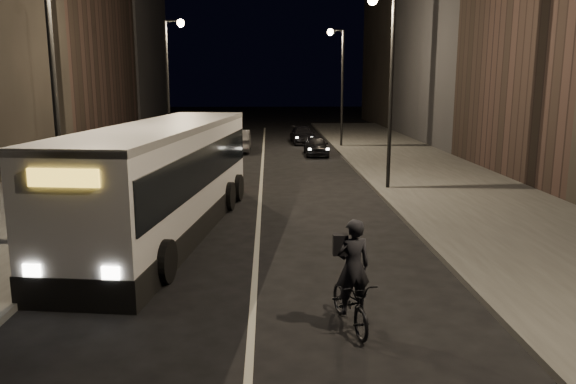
{
  "coord_description": "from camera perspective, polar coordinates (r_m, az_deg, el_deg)",
  "views": [
    {
      "loc": [
        0.36,
        -12.1,
        4.82
      ],
      "look_at": [
        0.94,
        4.43,
        1.5
      ],
      "focal_mm": 35.0,
      "sensor_mm": 36.0,
      "label": 1
    }
  ],
  "objects": [
    {
      "name": "streetlight_right_mid",
      "position": [
        24.61,
        9.89,
        12.45
      ],
      "size": [
        1.2,
        0.44,
        8.12
      ],
      "color": "black",
      "rests_on": "sidewalk_right"
    },
    {
      "name": "streetlight_right_far",
      "position": [
        40.41,
        5.18,
        12.08
      ],
      "size": [
        1.2,
        0.44,
        8.12
      ],
      "color": "black",
      "rests_on": "sidewalk_right"
    },
    {
      "name": "city_bus",
      "position": [
        18.15,
        -12.37,
        1.78
      ],
      "size": [
        4.37,
        13.07,
        3.46
      ],
      "rotation": [
        0.0,
        0.0,
        -0.13
      ],
      "color": "silver",
      "rests_on": "ground"
    },
    {
      "name": "sidewalk_right",
      "position": [
        27.75,
        15.09,
        1.12
      ],
      "size": [
        7.0,
        70.0,
        0.16
      ],
      "primitive_type": "cube",
      "color": "#363634",
      "rests_on": "ground"
    },
    {
      "name": "ground",
      "position": [
        13.03,
        -3.5,
        -10.39
      ],
      "size": [
        180.0,
        180.0,
        0.0
      ],
      "primitive_type": "plane",
      "color": "black",
      "rests_on": "ground"
    },
    {
      "name": "streetlight_left_near",
      "position": [
        17.08,
        -22.0,
        12.36
      ],
      "size": [
        1.2,
        0.44,
        8.12
      ],
      "color": "black",
      "rests_on": "sidewalk_left"
    },
    {
      "name": "car_near",
      "position": [
        36.36,
        2.86,
        4.71
      ],
      "size": [
        1.48,
        3.64,
        1.24
      ],
      "primitive_type": "imported",
      "rotation": [
        0.0,
        0.0,
        0.01
      ],
      "color": "black",
      "rests_on": "ground"
    },
    {
      "name": "car_mid",
      "position": [
        38.36,
        -5.07,
        5.22
      ],
      "size": [
        1.6,
        4.57,
        1.5
      ],
      "primitive_type": "imported",
      "rotation": [
        0.0,
        0.0,
        3.14
      ],
      "color": "#343437",
      "rests_on": "ground"
    },
    {
      "name": "car_far",
      "position": [
        43.27,
        1.52,
        5.79
      ],
      "size": [
        1.98,
        4.37,
        1.24
      ],
      "primitive_type": "imported",
      "rotation": [
        0.0,
        0.0,
        0.06
      ],
      "color": "black",
      "rests_on": "ground"
    },
    {
      "name": "sidewalk_left",
      "position": [
        27.97,
        -20.44,
        0.87
      ],
      "size": [
        7.0,
        70.0,
        0.16
      ],
      "primitive_type": "cube",
      "color": "#363634",
      "rests_on": "ground"
    },
    {
      "name": "cyclist_on_bicycle",
      "position": [
        11.19,
        6.43,
        -10.05
      ],
      "size": [
        1.05,
        2.05,
        2.26
      ],
      "rotation": [
        0.0,
        0.0,
        0.2
      ],
      "color": "black",
      "rests_on": "ground"
    },
    {
      "name": "streetlight_left_far",
      "position": [
        34.57,
        -11.74,
        12.02
      ],
      "size": [
        1.2,
        0.44,
        8.12
      ],
      "color": "black",
      "rests_on": "sidewalk_left"
    }
  ]
}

